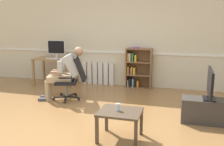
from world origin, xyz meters
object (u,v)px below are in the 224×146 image
object	(u,v)px
bookshelf	(137,69)
drinking_glass	(118,107)
tv_stand	(208,111)
computer_desk	(55,62)
computer_mouse	(62,59)
office_chair	(73,77)
imac_monitor	(56,48)
coffee_table	(120,115)
radiator	(98,73)
keyboard	(52,59)
person_seated	(65,72)
tv_screen	(210,84)

from	to	relation	value
bookshelf	drinking_glass	xyz separation A→B (m)	(0.27, -3.05, -0.02)
tv_stand	drinking_glass	world-z (taller)	drinking_glass
computer_desk	computer_mouse	size ratio (longest dim) A/B	11.61
computer_mouse	office_chair	size ratio (longest dim) A/B	0.10
imac_monitor	coffee_table	world-z (taller)	imac_monitor
office_chair	drinking_glass	world-z (taller)	office_chair
computer_desk	radiator	size ratio (longest dim) A/B	1.23
tv_stand	radiator	bearing A→B (deg)	142.60
computer_desk	office_chair	size ratio (longest dim) A/B	1.18
radiator	office_chair	size ratio (longest dim) A/B	0.96
imac_monitor	radiator	size ratio (longest dim) A/B	0.57
imac_monitor	radiator	xyz separation A→B (m)	(1.12, 0.31, -0.73)
imac_monitor	keyboard	xyz separation A→B (m)	(-0.02, -0.22, -0.28)
keyboard	computer_mouse	distance (m)	0.30
tv_stand	computer_mouse	bearing A→B (deg)	155.92
person_seated	drinking_glass	size ratio (longest dim) A/B	10.96
person_seated	drinking_glass	bearing A→B (deg)	28.80
keyboard	radiator	size ratio (longest dim) A/B	0.38
computer_mouse	coffee_table	distance (m)	3.52
bookshelf	radiator	size ratio (longest dim) A/B	1.16
bookshelf	radiator	xyz separation A→B (m)	(-1.15, 0.10, -0.21)
computer_mouse	coffee_table	size ratio (longest dim) A/B	0.16
tv_stand	person_seated	bearing A→B (deg)	169.69
computer_desk	tv_stand	bearing A→B (deg)	-23.97
bookshelf	imac_monitor	bearing A→B (deg)	-174.56
radiator	person_seated	size ratio (longest dim) A/B	0.79
computer_desk	coffee_table	xyz separation A→B (m)	(2.58, -2.77, -0.27)
tv_screen	coffee_table	world-z (taller)	tv_screen
imac_monitor	drinking_glass	xyz separation A→B (m)	(2.53, -2.84, -0.54)
keyboard	person_seated	bearing A→B (deg)	-49.15
radiator	office_chair	bearing A→B (deg)	-92.55
coffee_table	drinking_glass	world-z (taller)	drinking_glass
drinking_glass	computer_mouse	bearing A→B (deg)	130.51
imac_monitor	drinking_glass	size ratio (longest dim) A/B	4.90
imac_monitor	computer_mouse	bearing A→B (deg)	-35.25
imac_monitor	tv_stand	bearing A→B (deg)	-24.96
coffee_table	drinking_glass	bearing A→B (deg)	168.60
radiator	office_chair	world-z (taller)	office_chair
coffee_table	radiator	bearing A→B (deg)	114.77
imac_monitor	computer_mouse	xyz separation A→B (m)	(0.28, -0.20, -0.27)
person_seated	tv_stand	bearing A→B (deg)	62.14
tv_screen	tv_stand	bearing A→B (deg)	90.00
radiator	bookshelf	bearing A→B (deg)	-4.80
computer_desk	coffee_table	size ratio (longest dim) A/B	1.85
computer_desk	tv_screen	bearing A→B (deg)	-23.96
computer_desk	drinking_glass	bearing A→B (deg)	-47.33
keyboard	person_seated	xyz separation A→B (m)	(0.91, -1.05, -0.12)
imac_monitor	tv_stand	world-z (taller)	imac_monitor
keyboard	office_chair	world-z (taller)	office_chair
coffee_table	computer_mouse	bearing A→B (deg)	130.91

